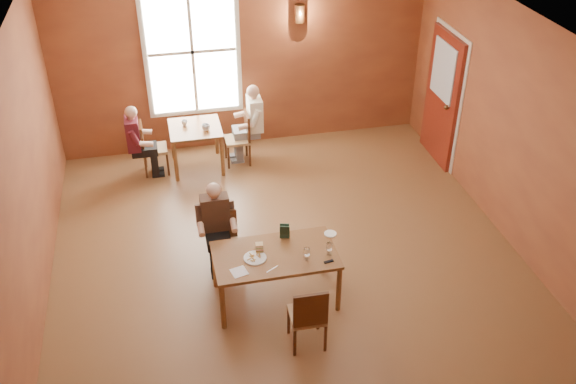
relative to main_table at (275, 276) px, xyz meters
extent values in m
cube|color=brown|center=(0.31, 0.48, -0.34)|extent=(6.00, 7.00, 0.01)
cube|color=brown|center=(0.31, 3.98, 1.16)|extent=(6.00, 0.04, 3.00)
cube|color=brown|center=(-2.69, 0.48, 1.16)|extent=(0.04, 7.00, 3.00)
cube|color=brown|center=(3.31, 0.48, 1.16)|extent=(0.04, 7.00, 3.00)
cube|color=white|center=(0.31, 0.48, 2.66)|extent=(6.00, 7.00, 0.04)
cube|color=white|center=(-0.49, 3.93, 1.36)|extent=(1.36, 0.10, 1.96)
cube|color=maroon|center=(3.25, 2.78, 0.71)|extent=(0.12, 1.04, 2.10)
cylinder|color=brown|center=(1.21, 3.88, 1.86)|extent=(0.16, 0.16, 0.28)
cylinder|color=silver|center=(-0.24, -0.03, 0.35)|extent=(0.33, 0.33, 0.03)
cube|color=tan|center=(-0.17, 0.08, 0.39)|extent=(0.09, 0.09, 0.10)
cube|color=#1B3122|center=(0.18, 0.28, 0.43)|extent=(0.12, 0.08, 0.19)
cube|color=silver|center=(-0.09, -0.26, 0.34)|extent=(0.15, 0.10, 0.00)
cube|color=white|center=(-0.45, -0.22, 0.34)|extent=(0.21, 0.21, 0.01)
cylinder|color=white|center=(0.73, 0.23, 0.34)|extent=(0.20, 0.20, 0.01)
cube|color=black|center=(0.57, -0.27, 0.34)|extent=(0.12, 0.05, 0.01)
imported|color=white|center=(-0.43, 3.18, 0.42)|extent=(0.13, 0.13, 0.10)
imported|color=silver|center=(-0.74, 3.40, 0.41)|extent=(0.11, 0.11, 0.09)
camera|label=1|loc=(-1.12, -5.70, 4.99)|focal=40.00mm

